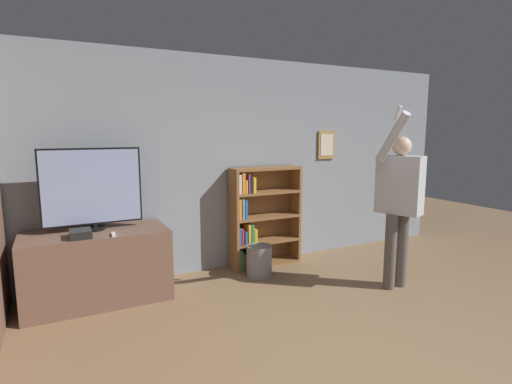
{
  "coord_description": "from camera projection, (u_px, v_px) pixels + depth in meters",
  "views": [
    {
      "loc": [
        -2.06,
        -1.53,
        1.77
      ],
      "look_at": [
        -0.18,
        2.14,
        1.14
      ],
      "focal_mm": 28.0,
      "sensor_mm": 36.0,
      "label": 1
    }
  ],
  "objects": [
    {
      "name": "bookshelf",
      "position": [
        259.0,
        219.0,
        5.25
      ],
      "size": [
        0.95,
        0.28,
        1.31
      ],
      "color": "brown",
      "rests_on": "ground_plane"
    },
    {
      "name": "wall_back",
      "position": [
        231.0,
        164.0,
        5.16
      ],
      "size": [
        7.08,
        0.09,
        2.7
      ],
      "color": "gray",
      "rests_on": "ground_plane"
    },
    {
      "name": "game_console",
      "position": [
        80.0,
        234.0,
        3.88
      ],
      "size": [
        0.2,
        0.23,
        0.08
      ],
      "color": "black",
      "rests_on": "tv_ledge"
    },
    {
      "name": "television",
      "position": [
        92.0,
        188.0,
        4.12
      ],
      "size": [
        0.99,
        0.22,
        0.86
      ],
      "color": "black",
      "rests_on": "tv_ledge"
    },
    {
      "name": "tv_ledge",
      "position": [
        98.0,
        266.0,
        4.17
      ],
      "size": [
        1.43,
        0.67,
        0.75
      ],
      "color": "brown",
      "rests_on": "ground_plane"
    },
    {
      "name": "remote_loose",
      "position": [
        114.0,
        234.0,
        3.96
      ],
      "size": [
        0.05,
        0.14,
        0.02
      ],
      "color": "white",
      "rests_on": "tv_ledge"
    },
    {
      "name": "waste_bin",
      "position": [
        259.0,
        261.0,
        4.91
      ],
      "size": [
        0.31,
        0.31,
        0.39
      ],
      "color": "gray",
      "rests_on": "ground_plane"
    },
    {
      "name": "person",
      "position": [
        399.0,
        197.0,
        4.44
      ],
      "size": [
        0.63,
        0.59,
        2.03
      ],
      "rotation": [
        0.0,
        0.0,
        -1.19
      ],
      "color": "#56514C",
      "rests_on": "ground_plane"
    }
  ]
}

